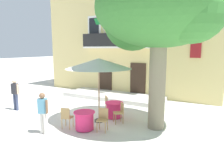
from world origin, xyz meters
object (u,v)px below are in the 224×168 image
(cafe_table_middle, at_px, (114,110))
(pedestrian_near_entrance, at_px, (15,93))
(plane_tree, at_px, (158,11))
(cafe_table_near_tree, at_px, (84,121))
(pedestrian_mid_plaza, at_px, (43,111))
(cafe_chair_near_tree_1, at_px, (103,118))
(cafe_umbrella, at_px, (99,64))
(cafe_chair_middle_1, at_px, (120,111))
(cafe_chair_near_tree_0, at_px, (66,116))
(cafe_chair_middle_0, at_px, (108,103))

(cafe_table_middle, height_order, pedestrian_near_entrance, pedestrian_near_entrance)
(plane_tree, bearing_deg, cafe_table_near_tree, -144.57)
(pedestrian_near_entrance, distance_m, pedestrian_mid_plaza, 4.08)
(cafe_chair_near_tree_1, height_order, cafe_table_middle, cafe_chair_near_tree_1)
(cafe_table_near_tree, bearing_deg, plane_tree, 35.43)
(cafe_table_middle, relative_size, cafe_umbrella, 0.30)
(cafe_chair_middle_1, bearing_deg, cafe_chair_near_tree_0, -132.92)
(cafe_chair_near_tree_1, xyz_separation_m, cafe_umbrella, (-0.73, 0.86, 2.08))
(cafe_umbrella, relative_size, pedestrian_mid_plaza, 1.78)
(cafe_chair_near_tree_1, height_order, cafe_chair_middle_0, same)
(plane_tree, distance_m, cafe_umbrella, 3.22)
(cafe_table_near_tree, bearing_deg, pedestrian_near_entrance, 174.77)
(cafe_chair_near_tree_1, height_order, pedestrian_mid_plaza, pedestrian_mid_plaza)
(cafe_chair_middle_0, xyz_separation_m, cafe_umbrella, (0.26, -1.24, 2.08))
(pedestrian_mid_plaza, bearing_deg, cafe_table_middle, 65.03)
(cafe_chair_middle_1, xyz_separation_m, pedestrian_near_entrance, (-5.76, -0.98, 0.42))
(cafe_chair_near_tree_0, distance_m, cafe_chair_middle_1, 2.32)
(cafe_chair_middle_1, distance_m, pedestrian_mid_plaza, 3.25)
(plane_tree, relative_size, pedestrian_mid_plaza, 3.91)
(cafe_chair_middle_1, height_order, pedestrian_near_entrance, pedestrian_near_entrance)
(cafe_chair_near_tree_1, bearing_deg, cafe_chair_near_tree_0, -158.47)
(cafe_chair_middle_1, bearing_deg, cafe_chair_middle_0, 140.57)
(cafe_chair_middle_0, xyz_separation_m, pedestrian_near_entrance, (-4.59, -1.94, 0.42))
(cafe_table_near_tree, xyz_separation_m, cafe_chair_middle_0, (-0.29, 2.39, 0.14))
(plane_tree, bearing_deg, cafe_chair_middle_0, 165.29)
(cafe_chair_near_tree_0, distance_m, cafe_chair_middle_0, 2.69)
(cafe_table_middle, height_order, cafe_umbrella, cafe_umbrella)
(plane_tree, height_order, cafe_table_near_tree, plane_tree)
(cafe_table_near_tree, xyz_separation_m, pedestrian_near_entrance, (-4.88, 0.45, 0.56))
(cafe_chair_middle_0, relative_size, pedestrian_near_entrance, 0.54)
(cafe_umbrella, distance_m, pedestrian_mid_plaza, 3.02)
(cafe_chair_near_tree_1, relative_size, cafe_chair_middle_1, 1.00)
(cafe_umbrella, bearing_deg, cafe_chair_middle_0, 101.61)
(cafe_chair_near_tree_1, bearing_deg, cafe_umbrella, 130.45)
(cafe_table_near_tree, relative_size, cafe_chair_middle_1, 0.95)
(cafe_chair_middle_1, relative_size, cafe_umbrella, 0.31)
(cafe_chair_middle_1, bearing_deg, cafe_umbrella, -162.51)
(cafe_chair_middle_1, bearing_deg, plane_tree, 9.84)
(cafe_umbrella, xyz_separation_m, pedestrian_mid_plaza, (-1.08, -2.26, -1.69))
(plane_tree, bearing_deg, cafe_umbrella, -167.21)
(cafe_chair_near_tree_0, xyz_separation_m, cafe_chair_middle_1, (1.58, 1.70, 0.00))
(cafe_chair_near_tree_1, relative_size, cafe_chair_middle_0, 1.00)
(cafe_chair_near_tree_1, relative_size, pedestrian_near_entrance, 0.54)
(pedestrian_mid_plaza, bearing_deg, cafe_chair_middle_0, 76.80)
(plane_tree, xyz_separation_m, cafe_chair_near_tree_0, (-3.07, -1.96, -4.16))
(cafe_chair_near_tree_0, xyz_separation_m, cafe_umbrella, (0.67, 1.41, 2.08))
(cafe_table_middle, distance_m, pedestrian_mid_plaza, 3.39)
(plane_tree, distance_m, cafe_chair_middle_1, 4.43)
(cafe_table_middle, height_order, pedestrian_mid_plaza, pedestrian_mid_plaza)
(cafe_chair_middle_0, height_order, cafe_umbrella, cafe_umbrella)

